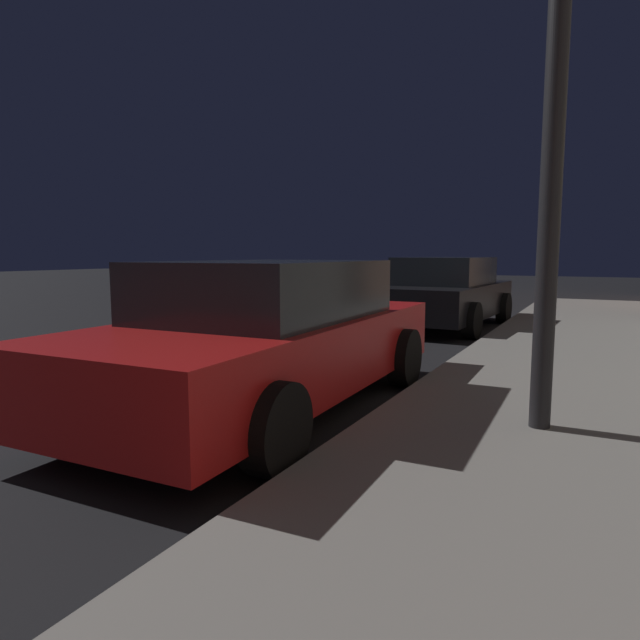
% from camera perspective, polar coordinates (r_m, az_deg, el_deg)
% --- Properties ---
extents(car_red, '(2.18, 4.62, 1.43)m').
position_cam_1_polar(car_red, '(5.33, -5.46, -1.58)').
color(car_red, maroon).
rests_on(car_red, ground).
extents(car_black, '(2.16, 4.30, 1.43)m').
position_cam_1_polar(car_black, '(11.48, 12.89, 2.79)').
color(car_black, black).
rests_on(car_black, ground).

